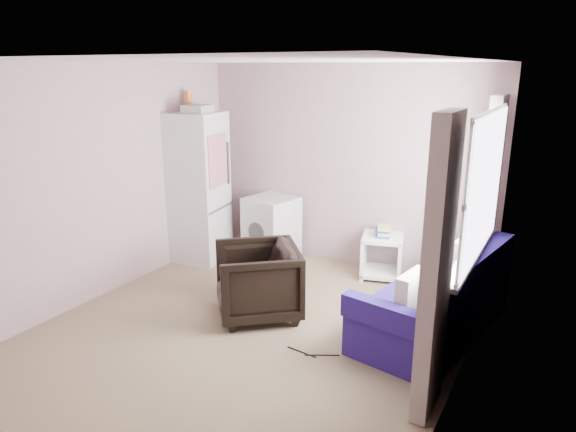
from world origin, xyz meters
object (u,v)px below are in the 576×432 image
at_px(armchair, 257,278).
at_px(sofa, 438,304).
at_px(washing_machine, 271,226).
at_px(fridge, 197,187).
at_px(side_table, 382,253).

height_order(armchair, sofa, sofa).
height_order(washing_machine, sofa, sofa).
bearing_deg(sofa, armchair, -152.90).
bearing_deg(armchair, sofa, 66.82).
xyz_separation_m(armchair, fridge, (-1.57, 1.02, 0.56)).
xyz_separation_m(side_table, sofa, (0.93, -1.05, 0.00)).
bearing_deg(sofa, washing_machine, 168.01).
bearing_deg(side_table, fridge, -166.54).
xyz_separation_m(washing_machine, side_table, (1.51, 0.07, -0.12)).
xyz_separation_m(fridge, sofa, (3.26, -0.49, -0.66)).
height_order(armchair, washing_machine, armchair).
bearing_deg(washing_machine, sofa, -11.61).
xyz_separation_m(armchair, washing_machine, (-0.75, 1.50, 0.02)).
bearing_deg(sofa, side_table, 141.32).
bearing_deg(fridge, side_table, 4.39).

